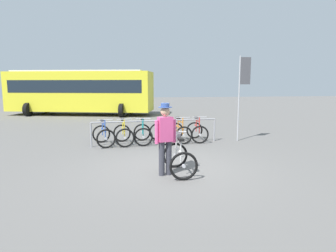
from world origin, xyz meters
TOP-DOWN VIEW (x-y plane):
  - ground_plane at (0.00, 0.00)m, footprint 80.00×80.00m
  - bike_rack_rail at (0.01, 3.16)m, footprint 4.59×0.47m
  - racked_bike_blue at (-1.86, 3.17)m, footprint 0.89×1.20m
  - racked_bike_yellow at (-1.16, 3.24)m, footprint 0.78×1.18m
  - racked_bike_teal at (-0.46, 3.30)m, footprint 0.68×1.12m
  - racked_bike_black at (0.23, 3.36)m, footprint 0.85×1.19m
  - racked_bike_orange at (0.93, 3.42)m, footprint 0.79×1.16m
  - racked_bike_red at (1.63, 3.49)m, footprint 0.71×1.11m
  - featured_bicycle at (0.18, -0.30)m, footprint 0.68×1.21m
  - person_with_featured_bike at (-0.16, -0.48)m, footprint 0.52×0.32m
  - bus_distant at (-4.14, 13.95)m, footprint 10.31×4.96m
  - banner_flag at (3.31, 3.28)m, footprint 0.45×0.05m

SIDE VIEW (x-z plane):
  - ground_plane at x=0.00m, z-range 0.00..0.00m
  - racked_bike_orange at x=0.93m, z-range -0.12..0.85m
  - racked_bike_yellow at x=-1.16m, z-range -0.12..0.86m
  - racked_bike_black at x=0.23m, z-range -0.12..0.85m
  - racked_bike_red at x=1.63m, z-range -0.12..0.85m
  - racked_bike_blue at x=-1.86m, z-range -0.12..0.85m
  - racked_bike_teal at x=-0.46m, z-range -0.12..0.86m
  - featured_bicycle at x=0.18m, z-range -0.06..1.03m
  - bike_rack_rail at x=0.01m, z-range 0.26..1.14m
  - person_with_featured_bike at x=-0.16m, z-range 0.09..1.81m
  - bus_distant at x=-4.14m, z-range 0.20..3.28m
  - banner_flag at x=3.31m, z-range 0.63..3.83m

